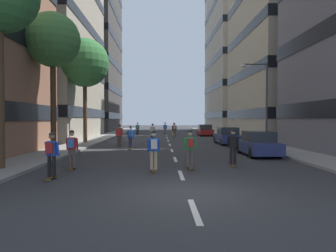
{
  "coord_description": "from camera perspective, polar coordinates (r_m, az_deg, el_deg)",
  "views": [
    {
      "loc": [
        -0.86,
        -9.76,
        2.28
      ],
      "look_at": [
        0.0,
        23.98,
        1.52
      ],
      "focal_mm": 33.87,
      "sensor_mm": 36.0,
      "label": 1
    }
  ],
  "objects": [
    {
      "name": "skater_11",
      "position": [
        13.67,
        -2.6,
        -4.02
      ],
      "size": [
        0.55,
        0.92,
        1.78
      ],
      "color": "brown",
      "rests_on": "ground_plane"
    },
    {
      "name": "parked_car_far",
      "position": [
        20.46,
        15.89,
        -3.19
      ],
      "size": [
        1.82,
        4.4,
        1.52
      ],
      "color": "navy",
      "rests_on": "ground_plane"
    },
    {
      "name": "skater_7",
      "position": [
        34.19,
        -2.79,
        -0.88
      ],
      "size": [
        0.56,
        0.92,
        1.78
      ],
      "color": "brown",
      "rests_on": "ground_plane"
    },
    {
      "name": "skater_1",
      "position": [
        45.05,
        -5.49,
        -0.33
      ],
      "size": [
        0.57,
        0.92,
        1.78
      ],
      "color": "brown",
      "rests_on": "ground_plane"
    },
    {
      "name": "skater_0",
      "position": [
        29.7,
        -8.65,
        -1.17
      ],
      "size": [
        0.57,
        0.92,
        1.78
      ],
      "color": "brown",
      "rests_on": "ground_plane"
    },
    {
      "name": "building_left_far",
      "position": [
        63.07,
        -15.92,
        12.24
      ],
      "size": [
        14.44,
        18.34,
        28.46
      ],
      "color": "#4C4744",
      "rests_on": "ground_plane"
    },
    {
      "name": "building_right_far",
      "position": [
        63.69,
        14.54,
        13.0
      ],
      "size": [
        14.44,
        20.14,
        30.32
      ],
      "color": "#BCB29E",
      "rests_on": "ground_plane"
    },
    {
      "name": "skater_12",
      "position": [
        14.43,
        4.01,
        -3.74
      ],
      "size": [
        0.54,
        0.91,
        1.78
      ],
      "color": "brown",
      "rests_on": "ground_plane"
    },
    {
      "name": "skater_2",
      "position": [
        23.79,
        -6.73,
        -1.77
      ],
      "size": [
        0.54,
        0.91,
        1.78
      ],
      "color": "brown",
      "rests_on": "ground_plane"
    },
    {
      "name": "street_tree_mid",
      "position": [
        22.37,
        -20.03,
        14.19
      ],
      "size": [
        3.51,
        3.51,
        8.99
      ],
      "color": "#4C3823",
      "rests_on": "sidewalk_left"
    },
    {
      "name": "skater_8",
      "position": [
        12.7,
        -20.25,
        -4.5
      ],
      "size": [
        0.55,
        0.92,
        1.78
      ],
      "color": "brown",
      "rests_on": "ground_plane"
    },
    {
      "name": "parked_car_near",
      "position": [
        29.04,
        10.66,
        -1.85
      ],
      "size": [
        1.82,
        4.4,
        1.52
      ],
      "color": "navy",
      "rests_on": "ground_plane"
    },
    {
      "name": "street_tree_near",
      "position": [
        30.58,
        -14.75,
        10.89
      ],
      "size": [
        4.45,
        4.45,
        9.52
      ],
      "color": "#4C3823",
      "rests_on": "sidewalk_left"
    },
    {
      "name": "parked_car_mid",
      "position": [
        43.19,
        6.65,
        -0.82
      ],
      "size": [
        1.82,
        4.4,
        1.52
      ],
      "color": "maroon",
      "rests_on": "ground_plane"
    },
    {
      "name": "skater_3",
      "position": [
        14.89,
        -16.93,
        -3.64
      ],
      "size": [
        0.54,
        0.91,
        1.78
      ],
      "color": "brown",
      "rests_on": "ground_plane"
    },
    {
      "name": "lane_markings",
      "position": [
        37.83,
        -0.15,
        -2.16
      ],
      "size": [
        0.16,
        62.2,
        0.01
      ],
      "color": "silver",
      "rests_on": "ground_plane"
    },
    {
      "name": "sidewalk_left",
      "position": [
        39.52,
        -11.52,
        -1.94
      ],
      "size": [
        2.66,
        71.11,
        0.14
      ],
      "primitive_type": "cube",
      "color": "gray",
      "rests_on": "ground_plane"
    },
    {
      "name": "skater_9",
      "position": [
        26.24,
        -8.8,
        -1.55
      ],
      "size": [
        0.56,
        0.92,
        1.78
      ],
      "color": "brown",
      "rests_on": "ground_plane"
    },
    {
      "name": "building_right_mid",
      "position": [
        42.42,
        23.13,
        14.36
      ],
      "size": [
        14.44,
        17.34,
        23.71
      ],
      "color": "#B2A893",
      "rests_on": "ground_plane"
    },
    {
      "name": "skater_6",
      "position": [
        45.26,
        -0.52,
        -0.35
      ],
      "size": [
        0.55,
        0.91,
        1.78
      ],
      "color": "brown",
      "rests_on": "ground_plane"
    },
    {
      "name": "skater_5",
      "position": [
        38.81,
        1.17,
        -0.58
      ],
      "size": [
        0.53,
        0.9,
        1.78
      ],
      "color": "brown",
      "rests_on": "ground_plane"
    },
    {
      "name": "skater_4",
      "position": [
        40.89,
        1.08,
        -0.48
      ],
      "size": [
        0.54,
        0.91,
        1.78
      ],
      "color": "brown",
      "rests_on": "ground_plane"
    },
    {
      "name": "sidewalk_right",
      "position": [
        39.85,
        11.04,
        -1.91
      ],
      "size": [
        2.66,
        71.11,
        0.14
      ],
      "primitive_type": "cube",
      "color": "gray",
      "rests_on": "ground_plane"
    },
    {
      "name": "skater_10",
      "position": [
        15.63,
        11.62,
        -3.49
      ],
      "size": [
        0.56,
        0.92,
        1.78
      ],
      "color": "brown",
      "rests_on": "ground_plane"
    },
    {
      "name": "building_left_mid",
      "position": [
        42.57,
        -23.88,
        18.56
      ],
      "size": [
        14.44,
        18.7,
        29.81
      ],
      "color": "#B2A893",
      "rests_on": "ground_plane"
    },
    {
      "name": "ground_plane",
      "position": [
        35.7,
        -0.08,
        -2.37
      ],
      "size": [
        155.15,
        155.15,
        0.0
      ],
      "primitive_type": "plane",
      "color": "#333335"
    },
    {
      "name": "streetlamp_right",
      "position": [
        25.91,
        16.57,
        5.35
      ],
      "size": [
        2.13,
        0.3,
        6.5
      ],
      "color": "#3F3F44",
      "rests_on": "sidewalk_right"
    }
  ]
}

